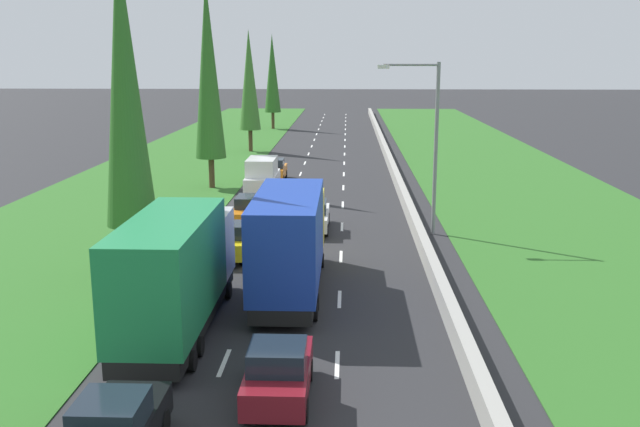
% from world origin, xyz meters
% --- Properties ---
extents(ground_plane, '(300.00, 300.00, 0.00)m').
position_xyz_m(ground_plane, '(0.00, 60.00, 0.00)').
color(ground_plane, '#28282B').
rests_on(ground_plane, ground).
extents(grass_verge_left, '(14.00, 140.00, 0.04)m').
position_xyz_m(grass_verge_left, '(-12.65, 60.00, 0.02)').
color(grass_verge_left, '#2D6623').
rests_on(grass_verge_left, ground).
extents(grass_verge_right, '(14.00, 140.00, 0.04)m').
position_xyz_m(grass_verge_right, '(14.35, 60.00, 0.02)').
color(grass_verge_right, '#2D6623').
rests_on(grass_verge_right, ground).
extents(median_barrier, '(0.44, 120.00, 0.85)m').
position_xyz_m(median_barrier, '(5.70, 60.00, 0.42)').
color(median_barrier, '#9E9B93').
rests_on(median_barrier, ground).
extents(lane_markings, '(3.64, 116.00, 0.01)m').
position_xyz_m(lane_markings, '(0.00, 60.00, 0.01)').
color(lane_markings, white).
rests_on(lane_markings, ground).
extents(green_box_truck_left_lane, '(2.46, 9.40, 4.18)m').
position_xyz_m(green_box_truck_left_lane, '(-3.73, 23.47, 2.18)').
color(green_box_truck_left_lane, black).
rests_on(green_box_truck_left_lane, ground).
extents(yellow_hatchback_left_lane, '(1.74, 3.90, 1.72)m').
position_xyz_m(yellow_hatchback_left_lane, '(-3.47, 32.63, 0.84)').
color(yellow_hatchback_left_lane, yellow).
rests_on(yellow_hatchback_left_lane, ground).
extents(orange_sedan_left_lane, '(1.82, 4.50, 1.64)m').
position_xyz_m(orange_sedan_left_lane, '(-3.38, 39.47, 0.81)').
color(orange_sedan_left_lane, orange).
rests_on(orange_sedan_left_lane, ground).
extents(white_van_left_lane, '(1.96, 4.90, 2.82)m').
position_xyz_m(white_van_left_lane, '(-3.54, 46.31, 1.40)').
color(white_van_left_lane, white).
rests_on(white_van_left_lane, ground).
extents(maroon_hatchback_centre_lane, '(1.74, 3.90, 1.72)m').
position_xyz_m(maroon_hatchback_centre_lane, '(0.18, 18.63, 0.84)').
color(maroon_hatchback_centre_lane, maroon).
rests_on(maroon_hatchback_centre_lane, ground).
extents(orange_hatchback_left_lane, '(1.74, 3.90, 1.72)m').
position_xyz_m(orange_hatchback_left_lane, '(-3.54, 53.71, 0.84)').
color(orange_hatchback_left_lane, orange).
rests_on(orange_hatchback_left_lane, ground).
extents(blue_box_truck_centre_lane, '(2.46, 9.40, 4.18)m').
position_xyz_m(blue_box_truck_centre_lane, '(-0.23, 27.75, 2.18)').
color(blue_box_truck_centre_lane, black).
rests_on(blue_box_truck_centre_lane, ground).
extents(white_sedan_centre_lane, '(1.82, 4.50, 1.64)m').
position_xyz_m(white_sedan_centre_lane, '(0.13, 38.22, 0.81)').
color(white_sedan_centre_lane, white).
rests_on(white_sedan_centre_lane, ground).
extents(poplar_tree_second, '(2.15, 2.15, 14.15)m').
position_xyz_m(poplar_tree_second, '(-7.19, 30.04, 8.13)').
color(poplar_tree_second, '#4C3823').
rests_on(poplar_tree_second, ground).
extents(poplar_tree_third, '(2.17, 2.17, 14.64)m').
position_xyz_m(poplar_tree_third, '(-7.72, 50.58, 8.37)').
color(poplar_tree_third, '#4C3823').
rests_on(poplar_tree_third, ground).
extents(poplar_tree_fourth, '(2.10, 2.10, 11.89)m').
position_xyz_m(poplar_tree_fourth, '(-7.62, 70.57, 7.00)').
color(poplar_tree_fourth, '#4C3823').
rests_on(poplar_tree_fourth, ground).
extents(poplar_tree_fifth, '(2.10, 2.10, 12.12)m').
position_xyz_m(poplar_tree_fifth, '(-7.73, 93.19, 7.11)').
color(poplar_tree_fifth, '#4C3823').
rests_on(poplar_tree_fifth, ground).
extents(street_light_mast, '(3.20, 0.28, 9.00)m').
position_xyz_m(street_light_mast, '(6.26, 37.57, 5.23)').
color(street_light_mast, gray).
rests_on(street_light_mast, ground).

